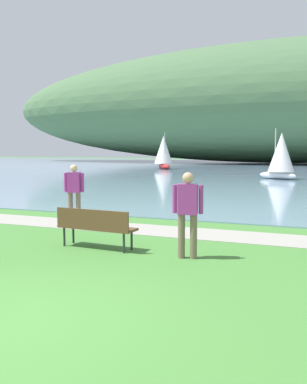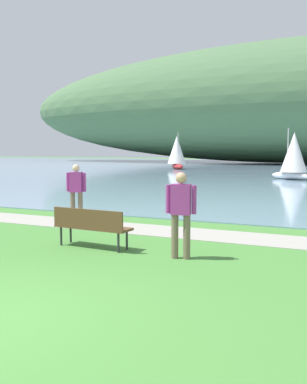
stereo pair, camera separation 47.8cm
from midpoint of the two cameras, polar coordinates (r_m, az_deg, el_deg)
The scene contains 8 objects.
bay_water at distance 52.53m, azimuth 17.96°, elevation 2.97°, with size 180.00×80.00×0.04m, color #7A99B2.
distant_hillside at distance 71.22m, azimuth 16.80°, elevation 11.08°, with size 97.48×28.00×18.49m, color #4C7047.
shoreline_path at distance 11.52m, azimuth 1.11°, elevation -5.17°, with size 60.00×1.50×0.01m, color #A39E93.
park_bench_near_camera at distance 9.60m, azimuth -9.05°, elevation -4.28°, with size 1.83×0.59×0.88m.
person_at_shoreline at distance 13.21m, azimuth -11.34°, elevation 0.36°, with size 0.59×0.31×1.71m.
person_on_the_grass at distance 8.59m, azimuth 2.90°, elevation -2.29°, with size 0.60×0.29×1.71m.
sailboat_nearest_to_shore at distance 47.63m, azimuth 1.02°, elevation 5.25°, with size 2.93×3.28×3.94m.
sailboat_mid_bay at distance 32.27m, azimuth 15.88°, elevation 4.64°, with size 3.10×2.56×3.63m.
Camera 1 is at (3.89, -4.13, 2.15)m, focal length 40.85 mm.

